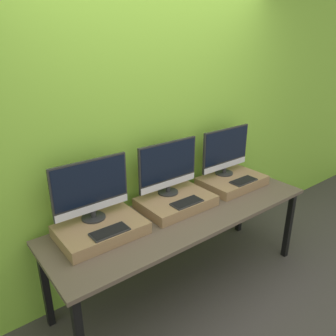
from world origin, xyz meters
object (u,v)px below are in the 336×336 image
keyboard_left (110,231)px  monitor_center (168,167)px  monitor_left (91,188)px  keyboard_center (187,202)px  keyboard_right (244,181)px  monitor_right (226,150)px

keyboard_left → monitor_center: bearing=19.3°
monitor_left → keyboard_center: (0.69, -0.24, -0.23)m
monitor_left → keyboard_center: bearing=-19.3°
keyboard_right → monitor_center: bearing=160.7°
keyboard_center → keyboard_right: size_ratio=1.00×
monitor_left → keyboard_right: monitor_left is taller
monitor_center → keyboard_center: size_ratio=2.18×
monitor_center → keyboard_right: bearing=-19.3°
monitor_left → keyboard_right: size_ratio=2.18×
keyboard_center → keyboard_left: bearing=180.0°
monitor_left → monitor_right: same height
keyboard_left → keyboard_right: (1.38, 0.00, 0.00)m
keyboard_left → keyboard_right: bearing=0.0°
monitor_right → keyboard_right: 0.33m
keyboard_center → monitor_right: (0.69, 0.24, 0.23)m
keyboard_center → monitor_left: bearing=160.7°
monitor_center → keyboard_right: size_ratio=2.18×
monitor_left → monitor_center: (0.69, 0.00, 0.00)m
monitor_left → keyboard_left: monitor_left is taller
keyboard_left → monitor_center: (0.69, 0.24, 0.23)m
keyboard_left → monitor_left: bearing=90.0°
monitor_center → monitor_right: bearing=0.0°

